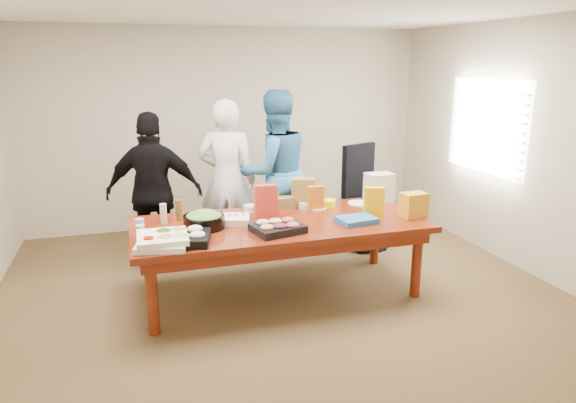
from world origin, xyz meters
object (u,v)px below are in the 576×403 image
object	(u,v)px
office_chair	(365,200)
sheet_cake	(230,220)
salad_bowl	(204,222)
conference_table	(281,258)
person_center	(227,179)
person_right	(274,172)

from	to	relation	value
office_chair	sheet_cake	bearing A→B (deg)	-175.45
office_chair	salad_bowl	world-z (taller)	office_chair
conference_table	sheet_cake	bearing A→B (deg)	167.28
conference_table	salad_bowl	size ratio (longest dim) A/B	7.36
person_center	salad_bowl	size ratio (longest dim) A/B	4.86
office_chair	salad_bowl	size ratio (longest dim) A/B	3.16
conference_table	person_center	bearing A→B (deg)	103.38
person_center	person_right	size ratio (longest dim) A/B	0.96
person_center	salad_bowl	world-z (taller)	person_center
person_right	person_center	bearing A→B (deg)	-5.61
person_center	sheet_cake	distance (m)	1.12
conference_table	sheet_cake	size ratio (longest dim) A/B	7.59
sheet_cake	salad_bowl	xyz separation A→B (m)	(-0.26, -0.08, 0.03)
sheet_cake	office_chair	bearing A→B (deg)	38.76
conference_table	person_center	distance (m)	1.35
person_right	sheet_cake	xyz separation A→B (m)	(-0.76, -1.12, -0.19)
conference_table	office_chair	size ratio (longest dim) A/B	2.33
salad_bowl	office_chair	bearing A→B (deg)	25.06
office_chair	person_center	bearing A→B (deg)	151.84
person_center	conference_table	bearing A→B (deg)	124.22
office_chair	conference_table	bearing A→B (deg)	-165.24
person_center	salad_bowl	bearing A→B (deg)	90.32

